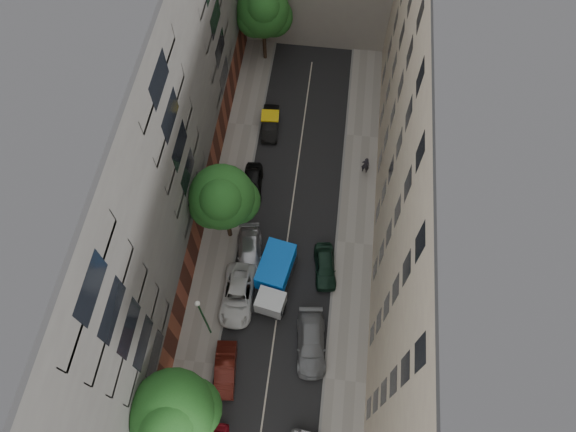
% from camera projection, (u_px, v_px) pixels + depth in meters
% --- Properties ---
extents(ground, '(120.00, 120.00, 0.00)m').
position_uv_depth(ground, '(288.00, 236.00, 42.38)').
color(ground, '#4C4C49').
rests_on(ground, ground).
extents(road_surface, '(8.00, 44.00, 0.02)m').
position_uv_depth(road_surface, '(288.00, 236.00, 42.38)').
color(road_surface, black).
rests_on(road_surface, ground).
extents(sidewalk_left, '(3.00, 44.00, 0.15)m').
position_uv_depth(sidewalk_left, '(222.00, 229.00, 42.64)').
color(sidewalk_left, gray).
rests_on(sidewalk_left, ground).
extents(sidewalk_right, '(3.00, 44.00, 0.15)m').
position_uv_depth(sidewalk_right, '(354.00, 243.00, 41.99)').
color(sidewalk_right, gray).
rests_on(sidewalk_right, ground).
extents(building_left, '(8.00, 44.00, 20.00)m').
position_uv_depth(building_left, '(125.00, 152.00, 34.25)').
color(building_left, '#514E4B').
rests_on(building_left, ground).
extents(building_right, '(8.00, 44.00, 20.00)m').
position_uv_depth(building_right, '(458.00, 186.00, 32.96)').
color(building_right, beige).
rests_on(building_right, ground).
extents(tarp_truck, '(3.11, 5.86, 2.55)m').
position_uv_depth(tarp_truck, '(274.00, 277.00, 39.14)').
color(tarp_truck, black).
rests_on(tarp_truck, ground).
extents(car_left_1, '(1.84, 4.21, 1.34)m').
position_uv_depth(car_left_1, '(225.00, 370.00, 36.56)').
color(car_left_1, '#4D160F').
rests_on(car_left_1, ground).
extents(car_left_2, '(2.51, 5.28, 1.46)m').
position_uv_depth(car_left_2, '(238.00, 295.00, 39.17)').
color(car_left_2, silver).
rests_on(car_left_2, ground).
extents(car_left_3, '(2.72, 5.07, 1.40)m').
position_uv_depth(car_left_3, '(250.00, 253.00, 40.89)').
color(car_left_3, '#BCBCC1').
rests_on(car_left_3, ground).
extents(car_left_4, '(1.96, 4.17, 1.38)m').
position_uv_depth(car_left_4, '(253.00, 183.00, 44.06)').
color(car_left_4, black).
rests_on(car_left_4, ground).
extents(car_left_5, '(1.76, 4.21, 1.35)m').
position_uv_depth(car_left_5, '(270.00, 123.00, 47.19)').
color(car_left_5, black).
rests_on(car_left_5, ground).
extents(car_right_1, '(2.66, 5.31, 1.48)m').
position_uv_depth(car_right_1, '(311.00, 343.00, 37.39)').
color(car_right_1, slate).
rests_on(car_right_1, ground).
extents(car_right_2, '(2.21, 4.23, 1.37)m').
position_uv_depth(car_right_2, '(325.00, 266.00, 40.35)').
color(car_right_2, black).
rests_on(car_right_2, ground).
extents(tree_near, '(5.35, 5.08, 8.52)m').
position_uv_depth(tree_near, '(174.00, 414.00, 30.29)').
color(tree_near, '#382619').
rests_on(tree_near, sidewalk_left).
extents(tree_mid, '(5.12, 4.83, 8.70)m').
position_uv_depth(tree_mid, '(223.00, 199.00, 37.09)').
color(tree_mid, '#382619').
rests_on(tree_mid, sidewalk_left).
extents(tree_far, '(5.18, 4.89, 8.30)m').
position_uv_depth(tree_far, '(264.00, 13.00, 47.00)').
color(tree_far, '#382619').
rests_on(tree_far, sidewalk_left).
extents(lamp_post, '(0.36, 0.36, 6.70)m').
position_uv_depth(lamp_post, '(203.00, 315.00, 34.78)').
color(lamp_post, '#164F25').
rests_on(lamp_post, sidewalk_left).
extents(pedestrian, '(0.77, 0.57, 1.92)m').
position_uv_depth(pedestrian, '(365.00, 165.00, 44.45)').
color(pedestrian, black).
rests_on(pedestrian, sidewalk_right).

